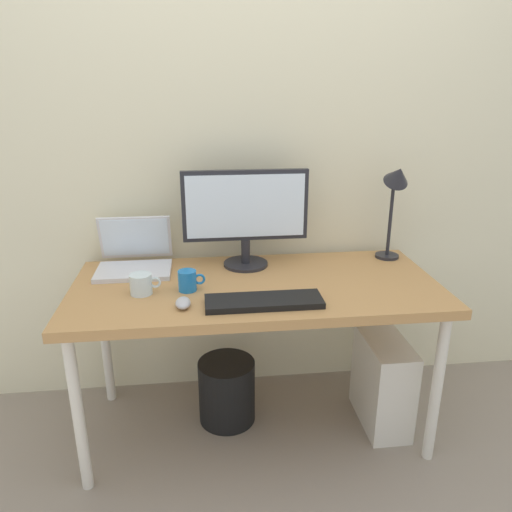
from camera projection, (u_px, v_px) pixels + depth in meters
The scene contains 12 objects.
ground_plane at pixel (256, 425), 2.26m from camera, with size 6.00×6.00×0.00m, color gray.
back_wall at pixel (246, 128), 2.20m from camera, with size 4.40×0.04×2.60m, color beige.
desk at pixel (256, 296), 2.04m from camera, with size 1.51×0.69×0.71m.
monitor at pixel (245, 212), 2.13m from camera, with size 0.55×0.20×0.43m.
laptop at pixel (135, 256), 2.16m from camera, with size 0.32×0.28×0.22m.
desk_lamp at pixel (396, 190), 2.18m from camera, with size 0.11×0.16×0.46m.
keyboard at pixel (264, 301), 1.82m from camera, with size 0.44×0.14×0.02m, color black.
mouse at pixel (183, 303), 1.80m from camera, with size 0.06×0.09×0.03m, color #B2B2B7.
coffee_mug at pixel (188, 281), 1.94m from camera, with size 0.11×0.07×0.08m.
glass_cup at pixel (141, 284), 1.91m from camera, with size 0.12×0.09×0.08m.
computer_tower at pixel (383, 382), 2.22m from camera, with size 0.18×0.36×0.42m, color silver.
wastebasket at pixel (227, 391), 2.25m from camera, with size 0.26×0.26×0.30m, color black.
Camera 1 is at (-0.22, -1.85, 1.49)m, focal length 34.23 mm.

